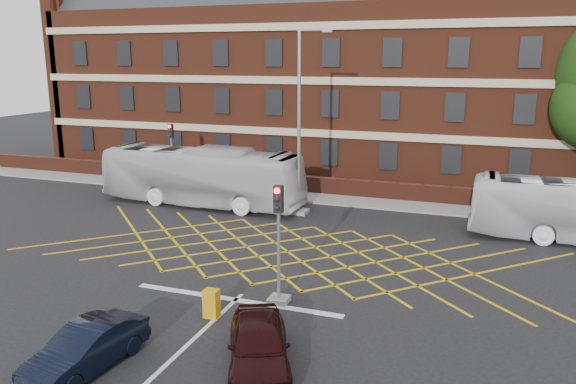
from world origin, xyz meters
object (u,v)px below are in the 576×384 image
(car_maroon, at_px, (259,344))
(traffic_light_near, at_px, (279,256))
(bus_left, at_px, (201,176))
(direction_signs, at_px, (147,163))
(traffic_light_far, at_px, (172,162))
(utility_cabinet, at_px, (212,303))
(car_navy, at_px, (86,349))
(street_lamp, at_px, (300,152))

(car_maroon, distance_m, traffic_light_near, 4.45)
(bus_left, relative_size, traffic_light_near, 2.88)
(traffic_light_near, distance_m, direction_signs, 21.81)
(traffic_light_far, bearing_deg, utility_cabinet, -55.34)
(car_navy, relative_size, car_maroon, 0.94)
(bus_left, distance_m, traffic_light_far, 5.17)
(bus_left, distance_m, direction_signs, 7.56)
(bus_left, bearing_deg, traffic_light_far, 52.62)
(bus_left, relative_size, direction_signs, 5.60)
(car_navy, height_order, direction_signs, direction_signs)
(car_navy, distance_m, direction_signs, 24.45)
(bus_left, height_order, car_maroon, bus_left)
(car_maroon, relative_size, traffic_light_far, 0.98)
(car_maroon, relative_size, street_lamp, 0.42)
(car_navy, bearing_deg, traffic_light_near, 65.14)
(street_lamp, xyz_separation_m, utility_cabinet, (1.34, -13.23, -3.01))
(street_lamp, bearing_deg, direction_signs, 162.62)
(direction_signs, bearing_deg, car_maroon, -49.73)
(direction_signs, distance_m, utility_cabinet, 22.04)
(bus_left, bearing_deg, street_lamp, -86.68)
(bus_left, relative_size, traffic_light_far, 2.88)
(car_navy, bearing_deg, street_lamp, 93.99)
(street_lamp, bearing_deg, traffic_light_near, -75.00)
(traffic_light_far, bearing_deg, street_lamp, -17.82)
(car_maroon, bearing_deg, bus_left, 99.02)
(traffic_light_near, distance_m, street_lamp, 11.92)
(bus_left, height_order, traffic_light_near, traffic_light_near)
(traffic_light_far, height_order, utility_cabinet, traffic_light_far)
(bus_left, xyz_separation_m, car_navy, (5.66, -17.25, -1.07))
(direction_signs, bearing_deg, car_navy, -60.40)
(bus_left, bearing_deg, car_navy, -159.36)
(utility_cabinet, bearing_deg, car_maroon, -41.26)
(direction_signs, relative_size, utility_cabinet, 2.24)
(street_lamp, distance_m, direction_signs, 13.25)
(bus_left, distance_m, utility_cabinet, 15.14)
(bus_left, relative_size, car_maroon, 2.96)
(car_navy, relative_size, direction_signs, 1.78)
(direction_signs, bearing_deg, bus_left, -31.92)
(bus_left, height_order, car_navy, bus_left)
(street_lamp, relative_size, direction_signs, 4.51)
(traffic_light_near, distance_m, utility_cabinet, 2.82)
(traffic_light_near, xyz_separation_m, utility_cabinet, (-1.71, -1.84, -1.27))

